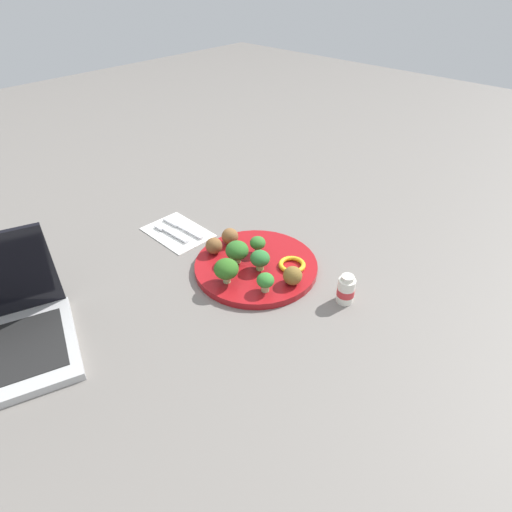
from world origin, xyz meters
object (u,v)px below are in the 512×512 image
at_px(broccoli_floret_back_left, 228,270).
at_px(fork, 170,232).
at_px(plate, 256,266).
at_px(broccoli_floret_mid_right, 260,259).
at_px(meatball_back_left, 214,246).
at_px(pepper_ring_back_right, 292,265).
at_px(meatball_front_right, 293,275).
at_px(broccoli_floret_front_right, 258,243).
at_px(napkin, 178,232).
at_px(yogurt_bottle, 346,290).
at_px(broccoli_floret_mid_left, 237,251).
at_px(meatball_mid_right, 230,236).
at_px(broccoli_floret_near_rim, 265,281).
at_px(knife, 181,227).

bearing_deg(broccoli_floret_back_left, fork, -10.39).
relative_size(plate, broccoli_floret_mid_right, 5.96).
bearing_deg(meatball_back_left, pepper_ring_back_right, -154.06).
bearing_deg(meatball_front_right, fork, 6.88).
distance_m(broccoli_floret_front_right, napkin, 0.24).
distance_m(meatball_back_left, pepper_ring_back_right, 0.19).
xyz_separation_m(meatball_back_left, yogurt_bottle, (-0.31, -0.08, -0.01)).
bearing_deg(broccoli_floret_back_left, broccoli_floret_front_right, -76.93).
xyz_separation_m(broccoli_floret_back_left, broccoli_floret_mid_left, (0.04, -0.07, -0.00)).
height_order(meatball_mid_right, yogurt_bottle, yogurt_bottle).
distance_m(broccoli_floret_back_left, meatball_front_right, 0.14).
xyz_separation_m(broccoli_floret_back_left, napkin, (0.26, -0.07, -0.05)).
distance_m(broccoli_floret_near_rim, meatball_front_right, 0.06).
height_order(broccoli_floret_back_left, broccoli_floret_front_right, broccoli_floret_back_left).
xyz_separation_m(broccoli_floret_back_left, broccoli_floret_front_right, (0.03, -0.12, -0.01)).
bearing_deg(napkin, broccoli_floret_back_left, 165.44).
bearing_deg(napkin, broccoli_floret_front_right, -165.85).
relative_size(meatball_back_left, pepper_ring_back_right, 0.64).
height_order(broccoli_floret_mid_right, broccoli_floret_front_right, broccoli_floret_mid_right).
xyz_separation_m(meatball_mid_right, napkin, (0.15, 0.04, -0.03)).
height_order(plate, meatball_mid_right, meatball_mid_right).
bearing_deg(napkin, meatball_front_right, -175.84).
xyz_separation_m(napkin, fork, (0.01, 0.02, 0.00)).
relative_size(pepper_ring_back_right, napkin, 0.36).
distance_m(broccoli_floret_back_left, broccoli_floret_front_right, 0.13).
distance_m(broccoli_floret_back_left, broccoli_floret_mid_left, 0.08).
relative_size(broccoli_floret_back_left, broccoli_floret_mid_left, 1.07).
height_order(broccoli_floret_mid_right, broccoli_floret_mid_left, broccoli_floret_mid_left).
xyz_separation_m(broccoli_floret_front_right, broccoli_floret_mid_left, (0.01, 0.06, 0.00)).
xyz_separation_m(plate, knife, (0.26, 0.01, -0.00)).
relative_size(broccoli_floret_mid_right, meatball_mid_right, 1.16).
xyz_separation_m(meatball_mid_right, fork, (0.16, 0.06, -0.03)).
distance_m(broccoli_floret_mid_right, knife, 0.28).
bearing_deg(napkin, meatball_back_left, 175.84).
bearing_deg(fork, napkin, -114.69).
bearing_deg(broccoli_floret_front_right, pepper_ring_back_right, -171.79).
distance_m(meatball_back_left, meatball_mid_right, 0.05).
xyz_separation_m(broccoli_floret_mid_left, meatball_mid_right, (0.07, -0.04, -0.01)).
relative_size(meatball_mid_right, yogurt_bottle, 0.62).
height_order(broccoli_floret_back_left, yogurt_bottle, broccoli_floret_back_left).
distance_m(plate, broccoli_floret_back_left, 0.10).
bearing_deg(plate, knife, 1.66).
bearing_deg(broccoli_floret_mid_left, napkin, 0.06).
bearing_deg(knife, meatball_mid_right, -171.38).
height_order(broccoli_floret_mid_right, fork, broccoli_floret_mid_right).
bearing_deg(pepper_ring_back_right, broccoli_floret_near_rim, 96.25).
xyz_separation_m(broccoli_floret_mid_right, fork, (0.28, 0.03, -0.04)).
bearing_deg(yogurt_bottle, broccoli_floret_back_left, 33.61).
height_order(pepper_ring_back_right, knife, pepper_ring_back_right).
bearing_deg(meatball_back_left, knife, -10.32).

